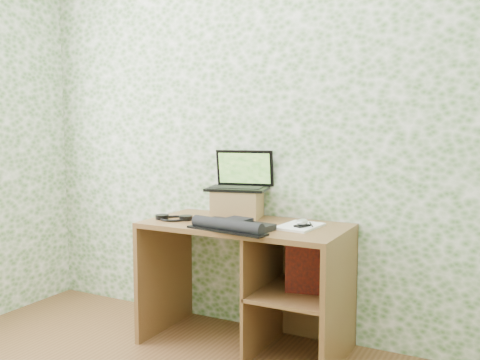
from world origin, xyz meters
The scene contains 10 objects.
wall_back centered at (0.00, 1.75, 1.30)m, with size 3.50×3.50×0.00m, color white.
desk centered at (0.08, 1.47, 0.48)m, with size 1.20×0.60×0.75m.
riser centered at (-0.13, 1.58, 0.84)m, with size 0.29×0.24×0.17m, color #A47849.
laptop centered at (-0.13, 1.62, 0.98)m, with size 0.42×0.34×0.25m.
keyboard centered at (0.02, 1.24, 0.77)m, with size 0.50×0.32×0.07m.
headphones centered at (-0.44, 1.34, 0.76)m, with size 0.23×0.21×0.03m.
notepad centered at (0.33, 1.47, 0.76)m, with size 0.20×0.28×0.01m, color white.
mouse centered at (0.36, 1.44, 0.78)m, with size 0.06×0.10×0.03m, color silver.
pen centered at (0.39, 1.51, 0.77)m, with size 0.01×0.01×0.13m, color black.
red_box centered at (0.41, 1.44, 0.55)m, with size 0.26×0.08×0.31m, color maroon.
Camera 1 is at (1.41, -1.34, 1.34)m, focal length 40.00 mm.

